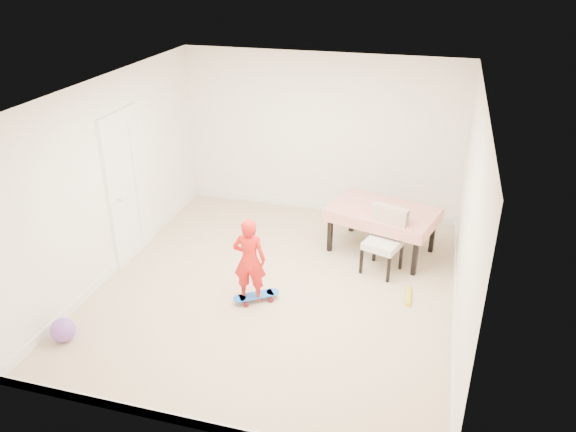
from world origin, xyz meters
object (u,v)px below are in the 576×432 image
(skateboard, at_px, (256,298))
(child, at_px, (250,263))
(dining_chair, at_px, (383,242))
(balloon, at_px, (63,330))
(dining_table, at_px, (382,230))

(skateboard, distance_m, child, 0.51)
(skateboard, bearing_deg, dining_chair, 4.09)
(dining_chair, distance_m, balloon, 4.10)
(dining_table, height_order, balloon, dining_table)
(balloon, bearing_deg, child, 36.45)
(dining_chair, relative_size, balloon, 3.24)
(skateboard, bearing_deg, child, 156.66)
(balloon, bearing_deg, dining_table, 43.46)
(dining_chair, height_order, skateboard, dining_chair)
(dining_chair, bearing_deg, balloon, -124.50)
(child, bearing_deg, skateboard, -176.22)
(dining_table, bearing_deg, dining_chair, -66.67)
(skateboard, height_order, child, child)
(dining_table, height_order, dining_chair, dining_chair)
(skateboard, height_order, balloon, balloon)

